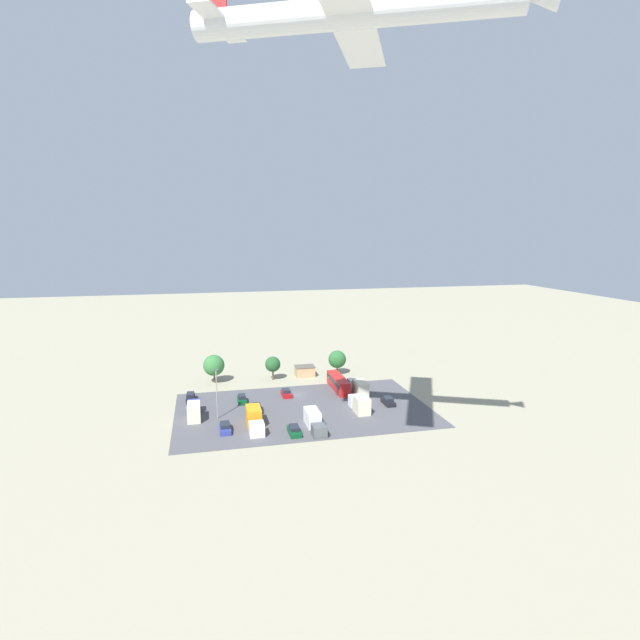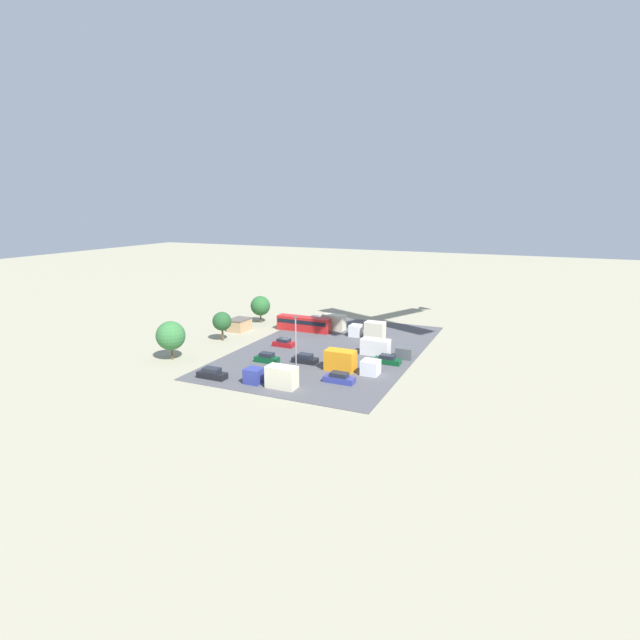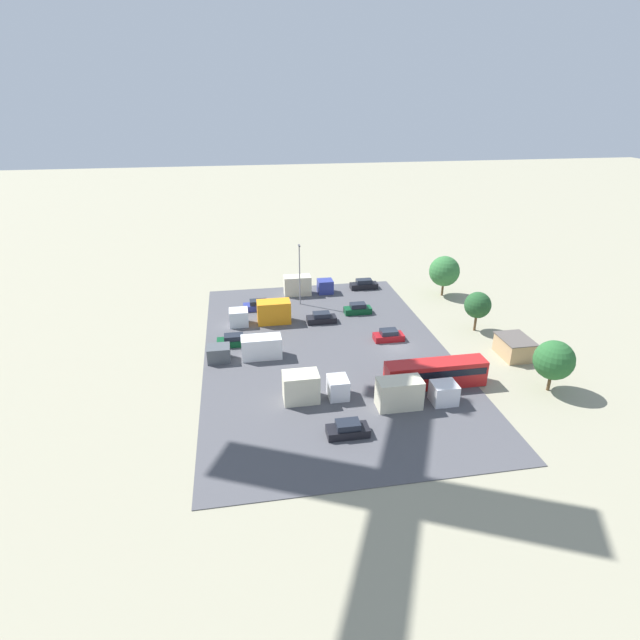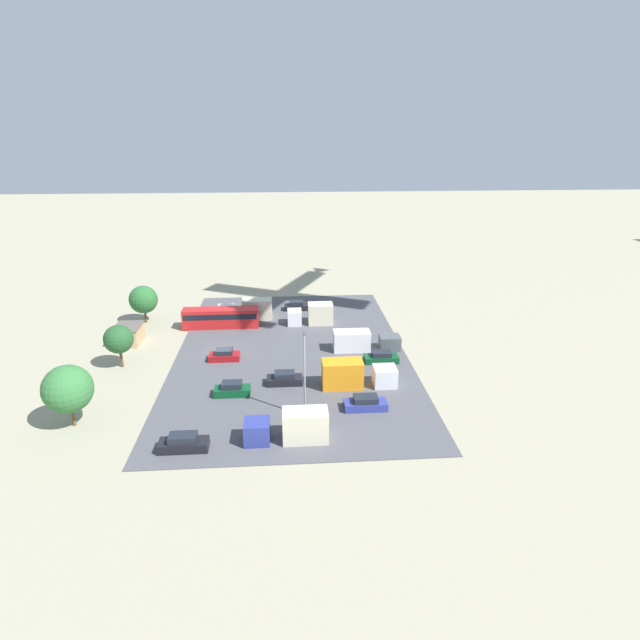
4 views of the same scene
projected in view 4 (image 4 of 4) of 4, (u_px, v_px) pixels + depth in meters
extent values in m
plane|color=gray|center=(223.00, 354.00, 68.54)|extent=(400.00, 400.00, 0.00)
cube|color=#4C4C51|center=(292.00, 352.00, 69.15)|extent=(50.14, 31.27, 0.08)
cube|color=tan|center=(129.00, 335.00, 71.96)|extent=(4.58, 3.46, 2.44)
cube|color=#59514C|center=(127.00, 326.00, 71.51)|extent=(4.82, 3.70, 0.12)
cube|color=red|center=(221.00, 318.00, 77.43)|extent=(2.44, 11.63, 3.02)
cube|color=black|center=(221.00, 315.00, 77.24)|extent=(2.48, 11.17, 0.85)
cube|color=#0C4723|center=(232.00, 391.00, 57.61)|extent=(1.76, 4.13, 0.95)
cube|color=#1E232D|center=(232.00, 385.00, 57.32)|extent=(1.48, 2.31, 0.69)
cube|color=black|center=(285.00, 380.00, 60.21)|extent=(1.91, 4.31, 0.88)
cube|color=#1E232D|center=(284.00, 375.00, 59.94)|extent=(1.60, 2.41, 0.65)
cube|color=black|center=(184.00, 445.00, 47.63)|extent=(1.79, 4.72, 0.96)
cube|color=#1E232D|center=(183.00, 438.00, 47.34)|extent=(1.51, 2.64, 0.70)
cube|color=navy|center=(365.00, 405.00, 54.72)|extent=(1.93, 4.71, 0.89)
cube|color=#1E232D|center=(366.00, 399.00, 54.45)|extent=(1.62, 2.64, 0.65)
cube|color=black|center=(296.00, 307.00, 85.49)|extent=(1.88, 4.16, 0.88)
cube|color=#1E232D|center=(296.00, 303.00, 85.22)|extent=(1.58, 2.33, 0.64)
cube|color=#0C4723|center=(381.00, 359.00, 65.99)|extent=(1.92, 4.50, 0.86)
cube|color=#1E232D|center=(381.00, 354.00, 65.73)|extent=(1.62, 2.52, 0.63)
cube|color=maroon|center=(225.00, 357.00, 66.57)|extent=(1.95, 4.05, 0.88)
cube|color=#1E232D|center=(224.00, 351.00, 66.30)|extent=(1.63, 2.27, 0.64)
cube|color=silver|center=(226.00, 312.00, 80.84)|extent=(2.40, 2.67, 2.29)
cube|color=beige|center=(257.00, 309.00, 81.00)|extent=(2.40, 4.75, 3.27)
cube|color=#4C5156|center=(390.00, 342.00, 69.70)|extent=(2.39, 2.83, 1.97)
cube|color=white|center=(352.00, 341.00, 69.20)|extent=(2.39, 5.04, 2.81)
cube|color=navy|center=(257.00, 431.00, 48.66)|extent=(2.40, 2.51, 2.25)
cube|color=beige|center=(305.00, 425.00, 48.80)|extent=(2.40, 4.46, 3.22)
cube|color=silver|center=(295.00, 317.00, 78.76)|extent=(2.60, 2.17, 2.31)
cube|color=beige|center=(320.00, 314.00, 78.85)|extent=(2.60, 3.86, 3.30)
cube|color=silver|center=(385.00, 376.00, 59.64)|extent=(2.58, 2.70, 2.32)
cube|color=orange|center=(342.00, 374.00, 59.13)|extent=(2.58, 4.81, 3.31)
cylinder|color=brown|center=(146.00, 316.00, 79.69)|extent=(0.36, 0.36, 2.20)
sphere|color=#28602D|center=(143.00, 300.00, 78.72)|extent=(4.42, 4.42, 4.42)
cylinder|color=brown|center=(121.00, 358.00, 64.44)|extent=(0.36, 0.36, 2.50)
sphere|color=#235128|center=(118.00, 339.00, 63.51)|extent=(3.70, 3.70, 3.70)
cylinder|color=brown|center=(73.00, 415.00, 51.49)|extent=(0.36, 0.36, 2.38)
sphere|color=#337038|center=(68.00, 389.00, 50.41)|extent=(4.98, 4.98, 4.98)
cylinder|color=gray|center=(305.00, 377.00, 51.76)|extent=(0.20, 0.20, 9.44)
cube|color=#4C4C51|center=(304.00, 333.00, 50.04)|extent=(0.90, 0.28, 0.20)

